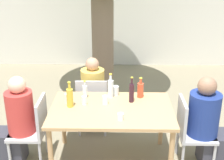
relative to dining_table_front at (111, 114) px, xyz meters
The scene contains 18 objects.
cafe_building_wall 4.00m from the dining_table_front, 90.00° to the left, with size 10.00×0.08×2.80m.
dining_table_front is the anchor object (origin of this frame).
patio_chair_0 0.99m from the dining_table_front, behind, with size 0.44×0.44×0.88m.
patio_chair_1 0.99m from the dining_table_front, ahead, with size 0.44×0.44×0.88m.
patio_chair_2 0.80m from the dining_table_front, 112.54° to the left, with size 0.44×0.44×0.88m.
person_seated_0 1.22m from the dining_table_front, behind, with size 0.57×0.34×1.18m.
person_seated_1 1.21m from the dining_table_front, ahead, with size 0.59×0.38×1.19m.
person_seated_2 1.01m from the dining_table_front, 107.35° to the left, with size 0.35×0.57×1.14m.
wine_bottle_0 0.38m from the dining_table_front, 37.30° to the left, with size 0.06×0.06×0.34m.
soda_bottle_1 0.53m from the dining_table_front, 42.08° to the left, with size 0.08×0.08×0.27m.
water_bottle_2 0.38m from the dining_table_front, 93.34° to the left, with size 0.08×0.08×0.33m.
oil_cruet_3 0.55m from the dining_table_front, behind, with size 0.08×0.08×0.32m.
water_bottle_4 0.50m from the dining_table_front, 138.81° to the left, with size 0.06×0.06×0.23m.
drinking_glass_0 0.33m from the dining_table_front, 69.41° to the right, with size 0.07×0.07×0.08m.
drinking_glass_1 0.38m from the dining_table_front, 163.86° to the left, with size 0.06×0.06×0.11m.
drinking_glass_2 0.59m from the dining_table_front, 165.92° to the left, with size 0.07×0.07×0.12m.
drinking_glass_3 0.42m from the dining_table_front, 83.31° to the left, with size 0.08×0.08×0.13m.
drinking_glass_4 0.20m from the dining_table_front, 123.71° to the left, with size 0.07×0.07×0.11m.
Camera 1 is at (0.08, -3.38, 2.49)m, focal length 50.00 mm.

